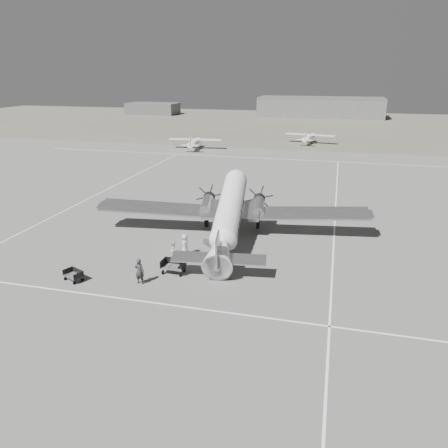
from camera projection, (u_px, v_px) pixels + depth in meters
The scene contains 16 objects.
ground at pixel (208, 233), 42.88m from camera, with size 260.00×260.00×0.00m, color slate.
taxi_line_near at pixel (151, 302), 30.09m from camera, with size 60.00×0.15×0.01m, color white.
taxi_line_right at pixel (334, 245), 40.06m from camera, with size 0.15×80.00×0.01m, color white.
taxi_line_left at pixel (96, 195), 56.24m from camera, with size 0.15×60.00×0.01m, color white.
taxi_line_horizon at pixel (270, 159), 79.42m from camera, with size 90.00×0.15×0.01m, color white.
grass_infield at pixel (298, 125), 129.68m from camera, with size 260.00×90.00×0.01m, color #626053.
hangar_main at pixel (320, 107), 150.25m from camera, with size 42.00×14.00×6.60m.
shed_secondary at pixel (153, 109), 160.21m from camera, with size 18.00×10.00×4.00m, color #515151.
dc3_airliner at pixel (229, 214), 40.58m from camera, with size 26.81×18.60×5.11m, color silver, non-canonical shape.
light_plane_left at pixel (195, 143), 88.74m from camera, with size 10.93×8.87×2.27m, color white, non-canonical shape.
light_plane_right at pixel (309, 138), 95.39m from camera, with size 10.82×8.78×2.25m, color white, non-canonical shape.
baggage_cart_near at pixel (173, 267), 34.30m from camera, with size 1.93×1.36×1.09m, color #515151, non-canonical shape.
baggage_cart_far at pixel (73, 276), 33.07m from camera, with size 1.52×1.08×0.86m, color #515151, non-canonical shape.
ground_crew at pixel (140, 271), 32.47m from camera, with size 0.73×0.48×2.00m, color #292929.
ramp_agent at pixel (174, 250), 37.01m from camera, with size 0.74×0.57×1.52m, color silver.
passenger at pixel (185, 245), 37.49m from camera, with size 0.95×0.62×1.95m, color beige.
Camera 1 is at (11.48, -38.50, 15.09)m, focal length 35.00 mm.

